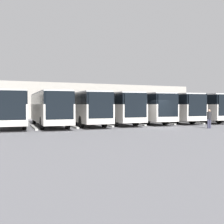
{
  "coord_description": "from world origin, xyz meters",
  "views": [
    {
      "loc": [
        14.65,
        21.52,
        2.08
      ],
      "look_at": [
        1.74,
        -6.08,
        1.28
      ],
      "focal_mm": 45.0,
      "sensor_mm": 36.0,
      "label": 1
    }
  ],
  "objects_px": {
    "pedestrian": "(209,118)",
    "bus_0": "(206,107)",
    "bus_7": "(10,107)",
    "bus_4": "(112,107)",
    "bus_3": "(140,107)",
    "bus_1": "(191,107)",
    "bus_5": "(83,107)",
    "bus_2": "(165,107)",
    "bus_6": "(49,107)"
  },
  "relations": [
    {
      "from": "pedestrian",
      "to": "bus_0",
      "type": "bearing_deg",
      "value": 45.62
    },
    {
      "from": "bus_0",
      "to": "bus_7",
      "type": "distance_m",
      "value": 24.36
    },
    {
      "from": "bus_0",
      "to": "bus_4",
      "type": "bearing_deg",
      "value": 6.78
    },
    {
      "from": "bus_0",
      "to": "bus_3",
      "type": "relative_size",
      "value": 1.0
    },
    {
      "from": "bus_1",
      "to": "bus_5",
      "type": "height_order",
      "value": "same"
    },
    {
      "from": "bus_3",
      "to": "bus_4",
      "type": "distance_m",
      "value": 3.48
    },
    {
      "from": "bus_7",
      "to": "pedestrian",
      "type": "bearing_deg",
      "value": 154.28
    },
    {
      "from": "bus_0",
      "to": "bus_2",
      "type": "relative_size",
      "value": 1.0
    },
    {
      "from": "bus_1",
      "to": "bus_4",
      "type": "relative_size",
      "value": 1.0
    },
    {
      "from": "bus_6",
      "to": "pedestrian",
      "type": "height_order",
      "value": "bus_6"
    },
    {
      "from": "bus_0",
      "to": "bus_6",
      "type": "height_order",
      "value": "same"
    },
    {
      "from": "bus_1",
      "to": "bus_4",
      "type": "distance_m",
      "value": 10.45
    },
    {
      "from": "bus_3",
      "to": "pedestrian",
      "type": "relative_size",
      "value": 7.43
    },
    {
      "from": "bus_0",
      "to": "pedestrian",
      "type": "bearing_deg",
      "value": 52.22
    },
    {
      "from": "bus_3",
      "to": "bus_4",
      "type": "bearing_deg",
      "value": 4.09
    },
    {
      "from": "bus_4",
      "to": "pedestrian",
      "type": "xyz_separation_m",
      "value": [
        -5.21,
        9.0,
        -0.92
      ]
    },
    {
      "from": "bus_3",
      "to": "pedestrian",
      "type": "height_order",
      "value": "bus_3"
    },
    {
      "from": "bus_2",
      "to": "bus_1",
      "type": "bearing_deg",
      "value": 177.76
    },
    {
      "from": "bus_4",
      "to": "bus_2",
      "type": "bearing_deg",
      "value": -176.35
    },
    {
      "from": "bus_3",
      "to": "bus_6",
      "type": "height_order",
      "value": "same"
    },
    {
      "from": "bus_3",
      "to": "bus_6",
      "type": "xyz_separation_m",
      "value": [
        10.44,
        0.45,
        0.0
      ]
    },
    {
      "from": "bus_0",
      "to": "bus_2",
      "type": "bearing_deg",
      "value": 9.9
    },
    {
      "from": "pedestrian",
      "to": "bus_6",
      "type": "bearing_deg",
      "value": 143.1
    },
    {
      "from": "pedestrian",
      "to": "bus_2",
      "type": "bearing_deg",
      "value": 76.96
    },
    {
      "from": "bus_5",
      "to": "bus_6",
      "type": "height_order",
      "value": "same"
    },
    {
      "from": "bus_0",
      "to": "bus_5",
      "type": "bearing_deg",
      "value": 7.53
    },
    {
      "from": "bus_0",
      "to": "bus_5",
      "type": "distance_m",
      "value": 17.42
    },
    {
      "from": "bus_7",
      "to": "bus_3",
      "type": "bearing_deg",
      "value": -176.2
    },
    {
      "from": "bus_0",
      "to": "bus_2",
      "type": "distance_m",
      "value": 6.99
    },
    {
      "from": "bus_4",
      "to": "bus_5",
      "type": "distance_m",
      "value": 3.5
    },
    {
      "from": "bus_1",
      "to": "bus_7",
      "type": "bearing_deg",
      "value": 2.69
    },
    {
      "from": "pedestrian",
      "to": "bus_4",
      "type": "bearing_deg",
      "value": 118.15
    },
    {
      "from": "bus_2",
      "to": "bus_3",
      "type": "bearing_deg",
      "value": 3.21
    },
    {
      "from": "bus_7",
      "to": "bus_2",
      "type": "bearing_deg",
      "value": -176.32
    },
    {
      "from": "bus_0",
      "to": "bus_7",
      "type": "height_order",
      "value": "same"
    },
    {
      "from": "bus_1",
      "to": "bus_4",
      "type": "bearing_deg",
      "value": 1.68
    },
    {
      "from": "bus_2",
      "to": "bus_4",
      "type": "xyz_separation_m",
      "value": [
        6.96,
        -0.12,
        0.0
      ]
    },
    {
      "from": "bus_2",
      "to": "bus_5",
      "type": "bearing_deg",
      "value": 5.95
    },
    {
      "from": "bus_2",
      "to": "bus_6",
      "type": "height_order",
      "value": "same"
    },
    {
      "from": "bus_4",
      "to": "bus_5",
      "type": "relative_size",
      "value": 1.0
    },
    {
      "from": "bus_6",
      "to": "bus_1",
      "type": "bearing_deg",
      "value": -175.52
    },
    {
      "from": "bus_1",
      "to": "bus_6",
      "type": "relative_size",
      "value": 1.0
    },
    {
      "from": "bus_5",
      "to": "bus_7",
      "type": "distance_m",
      "value": 6.98
    },
    {
      "from": "bus_7",
      "to": "bus_1",
      "type": "bearing_deg",
      "value": -177.31
    },
    {
      "from": "bus_4",
      "to": "bus_7",
      "type": "relative_size",
      "value": 1.0
    },
    {
      "from": "bus_2",
      "to": "bus_4",
      "type": "height_order",
      "value": "same"
    },
    {
      "from": "bus_1",
      "to": "bus_2",
      "type": "relative_size",
      "value": 1.0
    },
    {
      "from": "bus_7",
      "to": "bus_0",
      "type": "bearing_deg",
      "value": -174.54
    },
    {
      "from": "bus_1",
      "to": "pedestrian",
      "type": "distance_m",
      "value": 9.98
    },
    {
      "from": "bus_1",
      "to": "pedestrian",
      "type": "bearing_deg",
      "value": 62.97
    }
  ]
}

